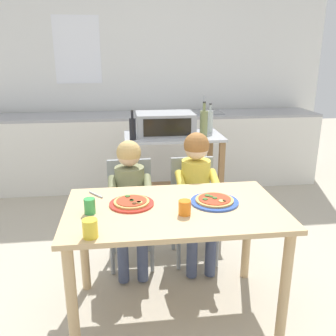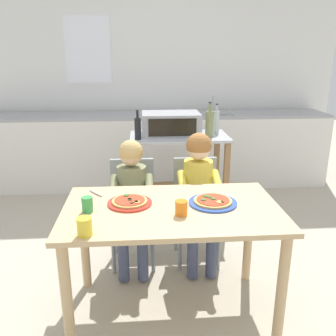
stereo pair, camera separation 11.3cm
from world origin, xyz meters
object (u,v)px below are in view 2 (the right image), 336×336
(bottle_brown_beer, at_px, (138,128))
(drinking_cup_orange, at_px, (181,208))
(bottle_squat_spirits, at_px, (216,122))
(dining_chair_right, at_px, (196,202))
(bottle_clear_vinegar, at_px, (209,123))
(drinking_cup_yellow, at_px, (84,227))
(dining_table, at_px, (172,224))
(toaster_oven, at_px, (171,124))
(drinking_cup_green, at_px, (87,204))
(child_in_olive_shirt, at_px, (132,191))
(dining_chair_left, at_px, (133,204))
(pizza_plate_blue_rimmed, at_px, (213,202))
(serving_spoon, at_px, (96,193))
(child_in_yellow_shirt, at_px, (199,185))
(kitchen_island_cart, at_px, (179,165))
(pizza_plate_red_rimmed, at_px, (130,202))

(bottle_brown_beer, distance_m, drinking_cup_orange, 1.38)
(bottle_squat_spirits, relative_size, dining_chair_right, 0.35)
(bottle_clear_vinegar, xyz_separation_m, drinking_cup_yellow, (-0.92, -1.59, -0.21))
(dining_chair_right, bearing_deg, bottle_brown_beer, 129.27)
(dining_table, bearing_deg, toaster_oven, 85.50)
(bottle_brown_beer, xyz_separation_m, drinking_cup_yellow, (-0.26, -1.55, -0.19))
(drinking_cup_green, bearing_deg, child_in_olive_shirt, 67.50)
(dining_chair_left, bearing_deg, pizza_plate_blue_rimmed, -51.78)
(bottle_brown_beer, bearing_deg, drinking_cup_orange, -79.64)
(drinking_cup_yellow, bearing_deg, serving_spoon, 91.05)
(toaster_oven, bearing_deg, dining_chair_right, -79.08)
(bottle_squat_spirits, xyz_separation_m, drinking_cup_orange, (-0.51, -1.55, -0.20))
(dining_table, relative_size, pizza_plate_blue_rimmed, 4.39)
(bottle_squat_spirits, bearing_deg, child_in_yellow_shirt, -108.70)
(dining_table, bearing_deg, dining_chair_right, 69.46)
(bottle_brown_beer, height_order, child_in_yellow_shirt, bottle_brown_beer)
(kitchen_island_cart, bearing_deg, dining_chair_right, -84.58)
(kitchen_island_cart, bearing_deg, bottle_clear_vinegar, -22.40)
(bottle_brown_beer, bearing_deg, drinking_cup_green, -102.90)
(drinking_cup_yellow, bearing_deg, pizza_plate_red_rimmed, 60.73)
(toaster_oven, xyz_separation_m, child_in_olive_shirt, (-0.36, -0.86, -0.34))
(kitchen_island_cart, height_order, child_in_yellow_shirt, child_in_yellow_shirt)
(kitchen_island_cart, relative_size, pizza_plate_red_rimmed, 3.43)
(bottle_clear_vinegar, height_order, dining_chair_left, bottle_clear_vinegar)
(child_in_olive_shirt, bearing_deg, pizza_plate_blue_rimmed, -45.63)
(child_in_yellow_shirt, relative_size, serving_spoon, 7.40)
(toaster_oven, xyz_separation_m, bottle_squat_spirits, (0.44, 0.03, 0.01))
(dining_chair_right, relative_size, child_in_yellow_shirt, 0.78)
(kitchen_island_cart, height_order, serving_spoon, kitchen_island_cart)
(dining_table, height_order, pizza_plate_blue_rimmed, pizza_plate_blue_rimmed)
(bottle_squat_spirits, distance_m, drinking_cup_orange, 1.64)
(pizza_plate_red_rimmed, bearing_deg, dining_chair_left, 90.03)
(bottle_clear_vinegar, xyz_separation_m, dining_chair_right, (-0.20, -0.60, -0.52))
(child_in_yellow_shirt, bearing_deg, bottle_brown_beer, 123.95)
(dining_chair_left, distance_m, drinking_cup_yellow, 1.06)
(child_in_yellow_shirt, height_order, pizza_plate_red_rimmed, child_in_yellow_shirt)
(toaster_oven, relative_size, serving_spoon, 3.87)
(pizza_plate_red_rimmed, bearing_deg, dining_table, -15.32)
(dining_table, xyz_separation_m, serving_spoon, (-0.48, 0.25, 0.12))
(dining_chair_right, xyz_separation_m, child_in_olive_shirt, (-0.50, -0.13, 0.16))
(dining_chair_left, xyz_separation_m, drinking_cup_orange, (0.29, -0.78, 0.30))
(dining_chair_right, xyz_separation_m, serving_spoon, (-0.73, -0.43, 0.27))
(bottle_brown_beer, xyz_separation_m, dining_table, (0.20, -1.23, -0.35))
(bottle_brown_beer, bearing_deg, kitchen_island_cart, 21.73)
(dining_chair_left, height_order, serving_spoon, dining_chair_left)
(bottle_squat_spirits, distance_m, serving_spoon, 1.59)
(drinking_cup_green, bearing_deg, dining_chair_right, 43.42)
(bottle_brown_beer, height_order, dining_chair_right, bottle_brown_beer)
(dining_chair_right, bearing_deg, drinking_cup_yellow, -125.94)
(pizza_plate_blue_rimmed, distance_m, drinking_cup_yellow, 0.80)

